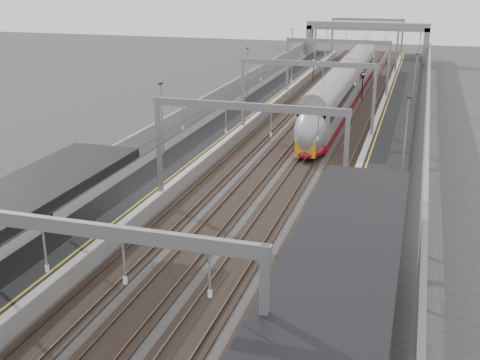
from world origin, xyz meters
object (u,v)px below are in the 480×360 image
Objects in this scene: bench at (359,334)px; signal_green at (313,65)px; train at (343,90)px; overbridge at (367,31)px.

signal_green reaches higher than bench.
train is 18.42m from signal_green.
train reaches higher than signal_green.
overbridge reaches higher than train.
signal_green is at bearing -101.72° from overbridge.
bench is (7.38, -50.25, -0.65)m from train.
overbridge is at bearing 95.49° from bench.
overbridge is 25.75m from signal_green.
bench is at bearing -81.64° from train.
overbridge is 42.36m from train.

